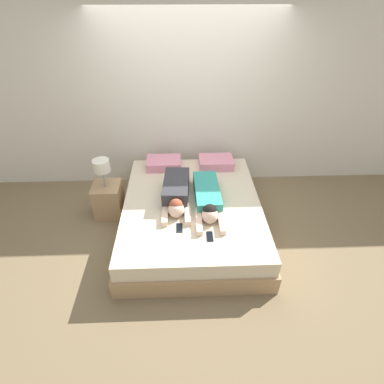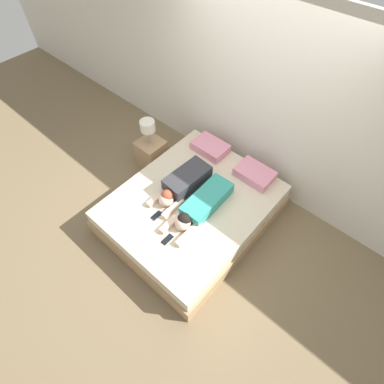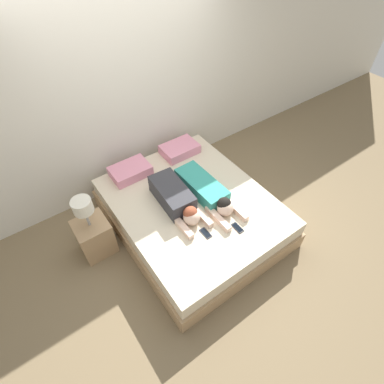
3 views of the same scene
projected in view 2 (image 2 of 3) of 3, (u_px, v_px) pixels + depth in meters
name	position (u px, v px, depth m)	size (l,w,h in m)	color
ground_plane	(192.00, 218.00, 4.24)	(12.00, 12.00, 0.00)	#7F6B4C
wall_back	(256.00, 101.00, 3.77)	(12.00, 0.06, 2.60)	silver
bed	(192.00, 209.00, 4.06)	(1.79, 2.16, 0.46)	tan
pillow_head_left	(210.00, 147.00, 4.37)	(0.50, 0.35, 0.13)	pink
pillow_head_right	(255.00, 174.00, 4.06)	(0.50, 0.35, 0.13)	pink
person_left	(182.00, 184.00, 3.88)	(0.35, 0.92, 0.24)	#333338
person_right	(200.00, 206.00, 3.70)	(0.33, 1.06, 0.22)	teal
cell_phone_left	(156.00, 215.00, 3.72)	(0.07, 0.15, 0.01)	#2D2D33
cell_phone_right	(167.00, 239.00, 3.51)	(0.07, 0.15, 0.01)	black
nightstand	(151.00, 151.00, 4.64)	(0.38, 0.38, 0.88)	tan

